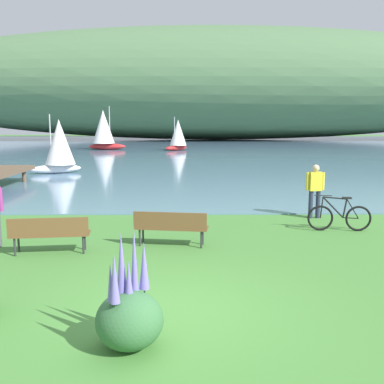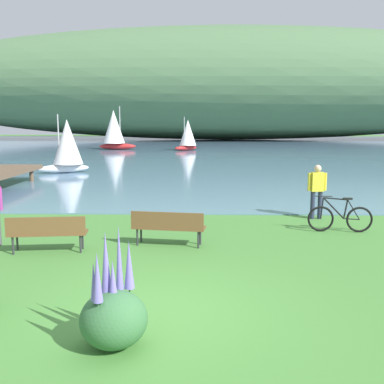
{
  "view_description": "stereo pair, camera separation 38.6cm",
  "coord_description": "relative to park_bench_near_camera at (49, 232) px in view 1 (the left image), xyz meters",
  "views": [
    {
      "loc": [
        0.21,
        -6.83,
        3.03
      ],
      "look_at": [
        0.35,
        6.04,
        1.0
      ],
      "focal_mm": 41.63,
      "sensor_mm": 36.0,
      "label": 1
    },
    {
      "loc": [
        0.6,
        -6.83,
        3.03
      ],
      "look_at": [
        0.35,
        6.04,
        1.0
      ],
      "focal_mm": 41.63,
      "sensor_mm": 36.0,
      "label": 2
    }
  ],
  "objects": [
    {
      "name": "distant_hillside",
      "position": [
        8.11,
        67.29,
        8.8
      ],
      "size": [
        118.73,
        28.0,
        18.57
      ],
      "primitive_type": "ellipsoid",
      "color": "#4C7047",
      "rests_on": "bay_water"
    },
    {
      "name": "ground_plane",
      "position": [
        2.98,
        -3.19,
        -0.52
      ],
      "size": [
        200.0,
        200.0,
        0.0
      ],
      "primitive_type": "plane",
      "color": "#478438"
    },
    {
      "name": "park_bench_near_camera",
      "position": [
        0.0,
        0.0,
        0.0
      ],
      "size": [
        1.84,
        0.68,
        0.88
      ],
      "color": "brown",
      "rests_on": "ground"
    },
    {
      "name": "park_bench_further_along",
      "position": [
        2.78,
        0.62,
        0.0
      ],
      "size": [
        1.85,
        0.74,
        0.88
      ],
      "color": "brown",
      "rests_on": "ground"
    },
    {
      "name": "sailboat_mid_bay",
      "position": [
        2.17,
        37.52,
        1.18
      ],
      "size": [
        2.84,
        2.8,
        3.53
      ],
      "color": "#B22323",
      "rests_on": "bay_water"
    },
    {
      "name": "sailboat_nearest_to_shore",
      "position": [
        -4.36,
        16.29,
        1.14
      ],
      "size": [
        3.0,
        2.31,
        3.44
      ],
      "color": "white",
      "rests_on": "bay_water"
    },
    {
      "name": "sailboat_far_off",
      "position": [
        -5.86,
        38.69,
        1.72
      ],
      "size": [
        4.03,
        2.5,
        4.67
      ],
      "color": "#B22323",
      "rests_on": "bay_water"
    },
    {
      "name": "bicycle_leaning_near_bench",
      "position": [
        7.45,
        2.14,
        -0.12
      ],
      "size": [
        1.77,
        0.19,
        1.01
      ],
      "color": "black",
      "rests_on": "ground"
    },
    {
      "name": "person_at_shoreline",
      "position": [
        7.22,
        3.83,
        0.46
      ],
      "size": [
        0.61,
        0.26,
        1.71
      ],
      "color": "#282D47",
      "rests_on": "ground"
    },
    {
      "name": "bay_water",
      "position": [
        2.98,
        44.35,
        -0.5
      ],
      "size": [
        180.0,
        80.0,
        0.04
      ],
      "primitive_type": "cube",
      "color": "#5B7F9E",
      "rests_on": "ground"
    },
    {
      "name": "echium_bush_closest_to_camera",
      "position": [
        2.41,
        -4.37,
        -0.07
      ],
      "size": [
        0.92,
        0.92,
        1.65
      ],
      "color": "#386B3D",
      "rests_on": "ground"
    }
  ]
}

